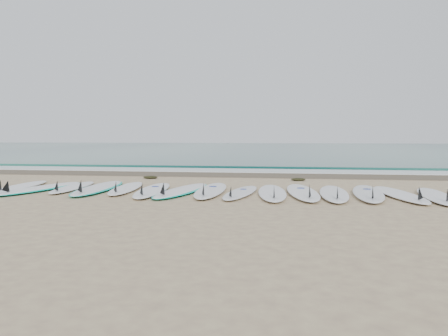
# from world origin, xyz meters

# --- Properties ---
(ground) EXTENTS (120.00, 120.00, 0.00)m
(ground) POSITION_xyz_m (0.00, 0.00, 0.00)
(ground) COLOR tan
(ocean) EXTENTS (120.00, 55.00, 0.03)m
(ocean) POSITION_xyz_m (0.00, 32.50, 0.01)
(ocean) COLOR #19554C
(ocean) RESTS_ON ground
(wet_sand_band) EXTENTS (120.00, 1.80, 0.01)m
(wet_sand_band) POSITION_xyz_m (0.00, 4.10, 0.01)
(wet_sand_band) COLOR brown
(wet_sand_band) RESTS_ON ground
(foam_band) EXTENTS (120.00, 1.40, 0.04)m
(foam_band) POSITION_xyz_m (0.00, 5.50, 0.02)
(foam_band) COLOR silver
(foam_band) RESTS_ON ground
(wave_crest) EXTENTS (120.00, 1.00, 0.10)m
(wave_crest) POSITION_xyz_m (0.00, 7.00, 0.05)
(wave_crest) COLOR #19554C
(wave_crest) RESTS_ON ground
(surfboard_0) EXTENTS (0.78, 2.45, 0.31)m
(surfboard_0) POSITION_xyz_m (-4.37, 0.03, 0.05)
(surfboard_0) COLOR white
(surfboard_0) RESTS_ON ground
(surfboard_1) EXTENTS (1.05, 2.66, 0.33)m
(surfboard_1) POSITION_xyz_m (-3.75, -0.21, 0.05)
(surfboard_1) COLOR white
(surfboard_1) RESTS_ON ground
(surfboard_2) EXTENTS (0.71, 2.34, 0.29)m
(surfboard_2) POSITION_xyz_m (-3.14, 0.07, 0.05)
(surfboard_2) COLOR white
(surfboard_2) RESTS_ON ground
(surfboard_3) EXTENTS (0.93, 2.86, 0.36)m
(surfboard_3) POSITION_xyz_m (-2.51, 0.03, 0.05)
(surfboard_3) COLOR white
(surfboard_3) RESTS_ON ground
(surfboard_4) EXTENTS (0.83, 2.48, 0.31)m
(surfboard_4) POSITION_xyz_m (-1.89, 0.07, 0.05)
(surfboard_4) COLOR white
(surfboard_4) RESTS_ON ground
(surfboard_5) EXTENTS (0.81, 2.68, 0.34)m
(surfboard_5) POSITION_xyz_m (-1.21, -0.21, 0.06)
(surfboard_5) COLOR white
(surfboard_5) RESTS_ON ground
(surfboard_6) EXTENTS (0.99, 2.72, 0.34)m
(surfboard_6) POSITION_xyz_m (-0.61, -0.12, 0.05)
(surfboard_6) COLOR white
(surfboard_6) RESTS_ON ground
(surfboard_7) EXTENTS (0.67, 2.75, 0.35)m
(surfboard_7) POSITION_xyz_m (-0.00, -0.06, 0.06)
(surfboard_7) COLOR white
(surfboard_7) RESTS_ON ground
(surfboard_8) EXTENTS (0.73, 2.36, 0.30)m
(surfboard_8) POSITION_xyz_m (0.64, -0.27, 0.05)
(surfboard_8) COLOR white
(surfboard_8) RESTS_ON ground
(surfboard_9) EXTENTS (0.75, 2.70, 0.34)m
(surfboard_9) POSITION_xyz_m (1.28, -0.23, 0.06)
(surfboard_9) COLOR white
(surfboard_9) RESTS_ON ground
(surfboard_10) EXTENTS (0.84, 2.81, 0.35)m
(surfboard_10) POSITION_xyz_m (1.88, -0.08, 0.06)
(surfboard_10) COLOR white
(surfboard_10) RESTS_ON ground
(surfboard_11) EXTENTS (0.64, 2.66, 0.34)m
(surfboard_11) POSITION_xyz_m (2.48, -0.17, 0.06)
(surfboard_11) COLOR white
(surfboard_11) RESTS_ON ground
(surfboard_12) EXTENTS (0.83, 2.81, 0.35)m
(surfboard_12) POSITION_xyz_m (3.15, -0.05, 0.06)
(surfboard_12) COLOR silver
(surfboard_12) RESTS_ON ground
(surfboard_13) EXTENTS (0.84, 2.66, 0.33)m
(surfboard_13) POSITION_xyz_m (3.74, -0.13, 0.06)
(surfboard_13) COLOR white
(surfboard_13) RESTS_ON ground
(surfboard_14) EXTENTS (0.81, 2.59, 0.33)m
(surfboard_14) POSITION_xyz_m (4.36, -0.24, 0.06)
(surfboard_14) COLOR white
(surfboard_14) RESTS_ON ground
(seaweed_near) EXTENTS (0.40, 0.31, 0.08)m
(seaweed_near) POSITION_xyz_m (-2.19, 2.65, 0.04)
(seaweed_near) COLOR black
(seaweed_near) RESTS_ON ground
(seaweed_far) EXTENTS (0.38, 0.29, 0.07)m
(seaweed_far) POSITION_xyz_m (1.84, 2.68, 0.04)
(seaweed_far) COLOR black
(seaweed_far) RESTS_ON ground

